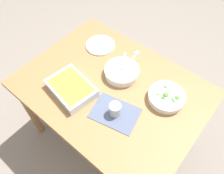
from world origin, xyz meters
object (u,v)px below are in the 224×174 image
stew_bowl (122,71)px  fork_on_table (134,57)px  baking_dish (71,88)px  drink_cup (115,110)px  side_plate (100,45)px  spoon_by_stew (123,64)px  broccoli_bowl (167,97)px

stew_bowl → fork_on_table: stew_bowl is taller
baking_dish → drink_cup: drink_cup is taller
side_plate → spoon_by_stew: (-0.25, 0.04, -0.00)m
baking_dish → spoon_by_stew: baking_dish is taller
baking_dish → broccoli_bowl: bearing=-146.4°
broccoli_bowl → spoon_by_stew: (0.39, -0.06, -0.03)m
broccoli_bowl → drink_cup: drink_cup is taller
side_plate → baking_dish: bearing=107.8°
broccoli_bowl → side_plate: 0.65m
broccoli_bowl → drink_cup: size_ratio=2.75×
drink_cup → spoon_by_stew: drink_cup is taller
stew_bowl → fork_on_table: size_ratio=1.35×
side_plate → drink_cup: bearing=140.3°
stew_bowl → baking_dish: (0.16, 0.32, 0.00)m
broccoli_bowl → baking_dish: bearing=33.6°
drink_cup → side_plate: drink_cup is taller
spoon_by_stew → baking_dish: bearing=74.4°
broccoli_bowl → spoon_by_stew: size_ratio=1.46×
broccoli_bowl → side_plate: bearing=-8.8°
spoon_by_stew → fork_on_table: (-0.02, -0.10, -0.00)m
stew_bowl → broccoli_bowl: broccoli_bowl is taller
stew_bowl → spoon_by_stew: bearing=-59.0°
stew_bowl → side_plate: size_ratio=1.09×
baking_dish → fork_on_table: size_ratio=1.86×
side_plate → spoon_by_stew: bearing=172.0°
broccoli_bowl → side_plate: size_ratio=1.06×
baking_dish → drink_cup: size_ratio=3.89×
stew_bowl → side_plate: (0.30, -0.12, -0.03)m
stew_bowl → drink_cup: 0.31m
side_plate → fork_on_table: side_plate is taller
stew_bowl → broccoli_bowl: bearing=-176.8°
stew_bowl → side_plate: bearing=-21.5°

